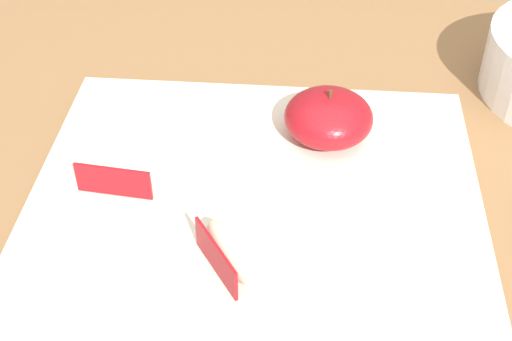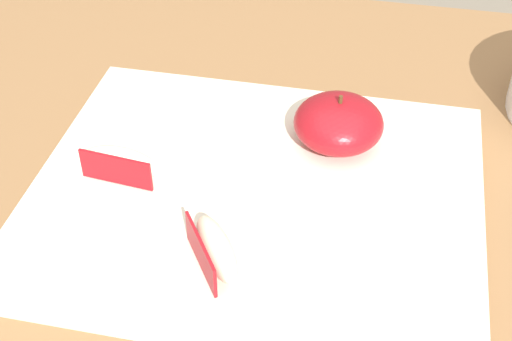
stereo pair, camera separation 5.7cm
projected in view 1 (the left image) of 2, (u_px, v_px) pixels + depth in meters
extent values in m
cube|color=brown|center=(316.00, 228.00, 0.64)|extent=(1.38, 0.83, 0.03)
cube|color=beige|center=(256.00, 197.00, 0.63)|extent=(0.38, 0.32, 0.02)
ellipsoid|color=maroon|center=(328.00, 117.00, 0.66)|extent=(0.08, 0.08, 0.04)
cylinder|color=#4C3319|center=(330.00, 95.00, 0.65)|extent=(0.00, 0.00, 0.01)
ellipsoid|color=beige|center=(118.00, 172.00, 0.61)|extent=(0.07, 0.03, 0.03)
cube|color=maroon|center=(113.00, 181.00, 0.61)|extent=(0.07, 0.01, 0.03)
ellipsoid|color=beige|center=(231.00, 252.00, 0.54)|extent=(0.06, 0.07, 0.03)
cube|color=maroon|center=(216.00, 258.00, 0.54)|extent=(0.04, 0.06, 0.03)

